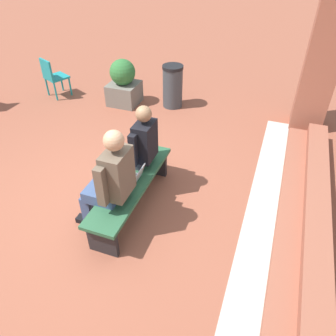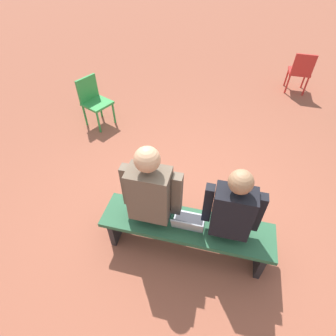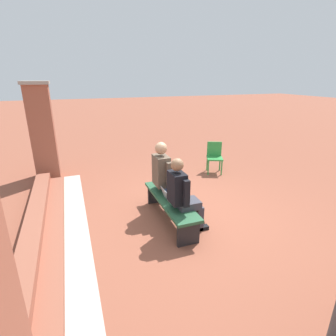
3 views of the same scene
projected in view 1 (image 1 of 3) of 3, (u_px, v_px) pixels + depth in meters
The scene contains 11 objects.
ground_plane at pixel (105, 205), 4.51m from camera, with size 60.00×60.00×0.00m, color brown.
concrete_strip at pixel (256, 239), 4.03m from camera, with size 6.19×0.40×0.01m, color #B7B2A8.
brick_steps at pixel (305, 245), 3.80m from camera, with size 5.39×0.60×0.30m.
brick_pillar_left_of_steps at pixel (323, 60), 5.54m from camera, with size 0.64×0.64×2.45m.
bench at pixel (131, 187), 4.27m from camera, with size 1.80×0.44×0.45m.
person_student at pixel (138, 147), 4.37m from camera, with size 0.54×0.68×1.34m.
person_adult at pixel (110, 180), 3.77m from camera, with size 0.59×0.75×1.42m.
laptop at pixel (132, 178), 4.19m from camera, with size 0.32×0.29×0.21m.
plastic_chair_by_pillar at pixel (53, 75), 6.99m from camera, with size 0.56×0.56×0.84m.
planter at pixel (124, 84), 6.75m from camera, with size 0.60×0.60×0.94m.
litter_bin at pixel (173, 86), 6.65m from camera, with size 0.42×0.42×0.86m.
Camera 1 is at (2.78, 1.94, 3.15)m, focal length 35.00 mm.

